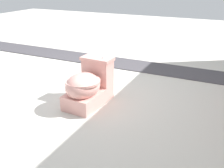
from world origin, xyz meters
The scene contains 3 objects.
ground_plane centered at (0.00, 0.00, 0.00)m, with size 14.00×14.00×0.00m, color beige.
gravel_strip centered at (-1.25, 0.50, 0.01)m, with size 0.56×8.00×0.01m, color #423F44.
toilet centered at (0.30, 0.18, 0.22)m, with size 0.65×0.41×0.52m.
Camera 1 is at (2.64, 1.60, 1.37)m, focal length 42.00 mm.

